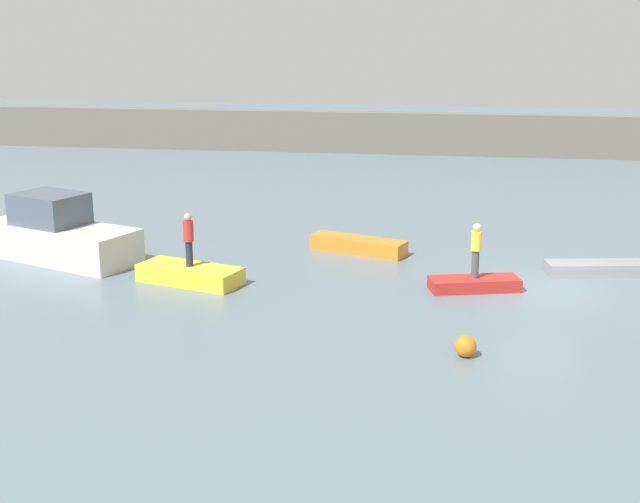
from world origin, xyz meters
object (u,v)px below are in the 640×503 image
rowboat_orange (358,245)px  rowboat_red (474,284)px  mooring_buoy (466,346)px  person_yellow_shirt (476,247)px  rowboat_yellow (190,274)px  person_red_shirt (189,237)px  motorboat (58,235)px  rowboat_grey (596,268)px

rowboat_orange → rowboat_red: (3.98, -3.83, -0.07)m
mooring_buoy → person_yellow_shirt: bearing=87.0°
rowboat_yellow → mooring_buoy: rowboat_yellow is taller
rowboat_yellow → person_yellow_shirt: person_yellow_shirt is taller
person_yellow_shirt → person_red_shirt: bearing=-175.9°
motorboat → person_yellow_shirt: bearing=-5.6°
rowboat_yellow → rowboat_orange: 6.52m
rowboat_orange → rowboat_yellow: bearing=-117.0°
rowboat_red → mooring_buoy: mooring_buoy is taller
rowboat_orange → mooring_buoy: (3.69, -9.32, 0.00)m
rowboat_grey → person_red_shirt: size_ratio=1.90×
rowboat_orange → person_red_shirt: bearing=-117.0°
rowboat_orange → mooring_buoy: bearing=-48.5°
rowboat_grey → motorboat: bearing=172.7°
rowboat_yellow → rowboat_red: (8.75, 0.63, -0.08)m
person_red_shirt → mooring_buoy: bearing=-29.9°
mooring_buoy → rowboat_grey: bearing=61.7°
rowboat_yellow → person_red_shirt: bearing=-159.0°
rowboat_red → person_yellow_shirt: 1.14m
motorboat → rowboat_red: bearing=-5.6°
motorboat → person_yellow_shirt: size_ratio=3.58×
rowboat_yellow → person_yellow_shirt: 8.83m
rowboat_yellow → rowboat_red: size_ratio=1.21×
motorboat → person_red_shirt: bearing=-20.7°
rowboat_grey → person_yellow_shirt: size_ratio=1.89×
rowboat_yellow → rowboat_orange: bearing=60.6°
rowboat_orange → person_yellow_shirt: size_ratio=2.03×
person_red_shirt → mooring_buoy: (8.45, -4.86, -1.21)m
motorboat → rowboat_red: (14.02, -1.36, -0.67)m
rowboat_yellow → mooring_buoy: (8.45, -4.86, -0.00)m
motorboat → rowboat_red: motorboat is taller
rowboat_red → mooring_buoy: (-0.29, -5.48, 0.07)m
rowboat_orange → mooring_buoy: 10.02m
rowboat_yellow → rowboat_red: rowboat_yellow is taller
mooring_buoy → rowboat_orange: bearing=111.6°
person_yellow_shirt → person_red_shirt: size_ratio=1.01×
rowboat_red → mooring_buoy: 5.49m
rowboat_yellow → rowboat_orange: rowboat_yellow is taller
rowboat_yellow → rowboat_grey: rowboat_yellow is taller
person_yellow_shirt → rowboat_orange: bearing=136.1°
motorboat → rowboat_orange: 10.35m
rowboat_grey → person_red_shirt: 13.06m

